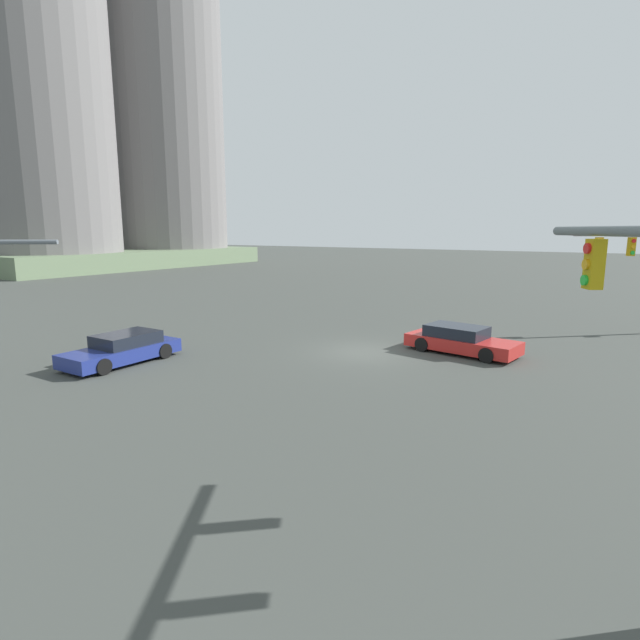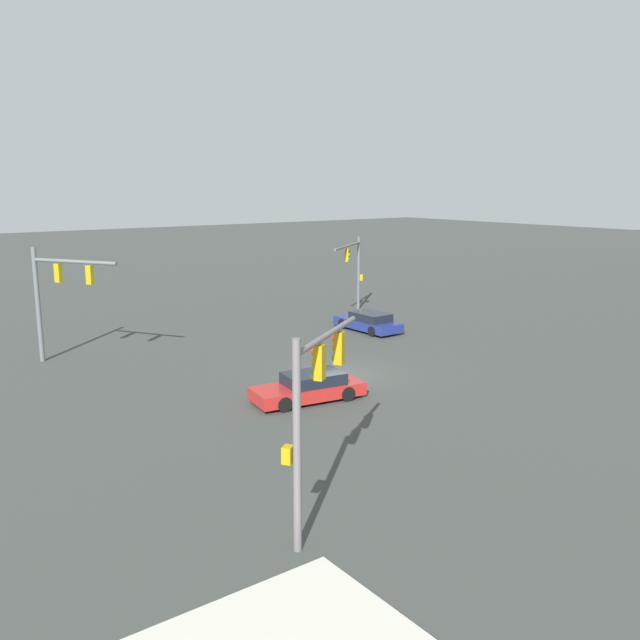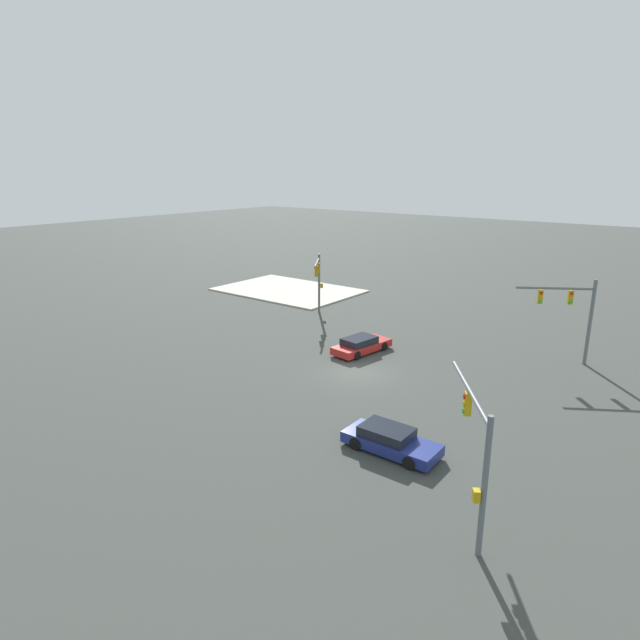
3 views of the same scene
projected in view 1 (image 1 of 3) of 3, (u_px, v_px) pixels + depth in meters
The scene contains 5 objects.
ground_plane at pixel (365, 352), 22.41m from camera, with size 229.57×229.57×0.00m, color #3C403C.
traffic_signal_cross_street at pixel (638, 262), 25.68m from camera, with size 2.76×4.26×5.56m.
highrise_twin_tower at pixel (105, 27), 68.71m from camera, with size 39.86×19.48×66.35m.
sedan_car_approaching at pixel (460, 340), 22.16m from camera, with size 2.57×5.07×1.21m.
sedan_car_waiting_far at pixel (123, 349), 20.53m from camera, with size 4.73×2.01×1.21m.
Camera 1 is at (-19.45, -10.03, 5.42)m, focal length 28.03 mm.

